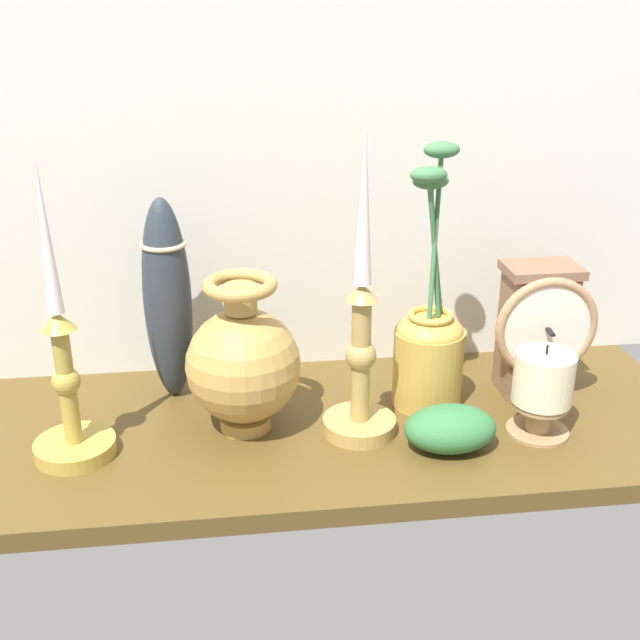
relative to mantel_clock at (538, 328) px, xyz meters
The scene contains 10 objects.
ground_plane 33.19cm from the mantel_clock, behind, with size 100.00×36.00×2.40cm, color brown.
back_wall 41.22cm from the mantel_clock, 155.72° to the left, with size 120.00×2.00×65.00cm, color silver.
mantel_clock is the anchor object (origin of this frame).
candlestick_tall_left 59.21cm from the mantel_clock, behind, with size 9.41×9.41×35.72cm.
candlestick_tall_center 25.87cm from the mantel_clock, 163.78° to the right, with size 8.98×8.98×37.79cm.
brass_vase_bulbous 38.95cm from the mantel_clock, behind, with size 13.93×13.93×19.64cm.
brass_vase_jar 14.95cm from the mantel_clock, behind, with size 8.99×8.99×33.82cm.
pillar_candle_front 11.10cm from the mantel_clock, 106.83° to the right, with size 7.60×7.60×11.79cm.
tall_ceramic_vase 48.24cm from the mantel_clock, behind, with size 6.13×6.13×27.04cm.
ivy_sprig 20.46cm from the mantel_clock, 140.38° to the right, with size 11.01×7.71×5.30cm.
Camera 1 is at (-9.13, -86.32, 50.74)cm, focal length 44.59 mm.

